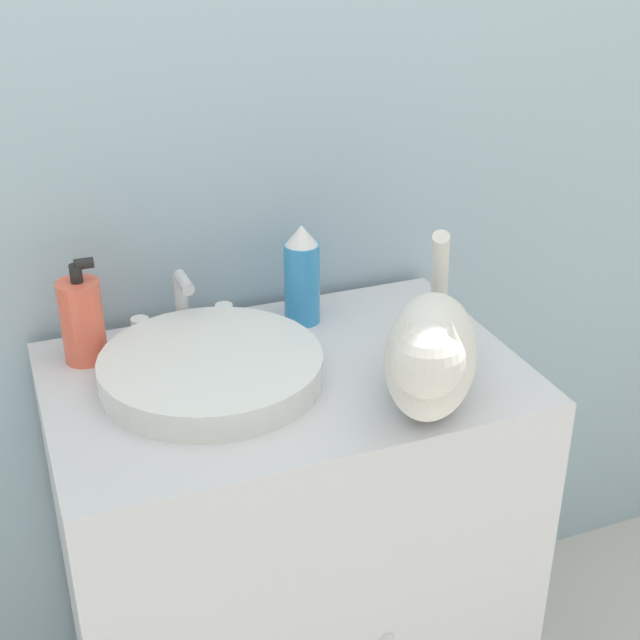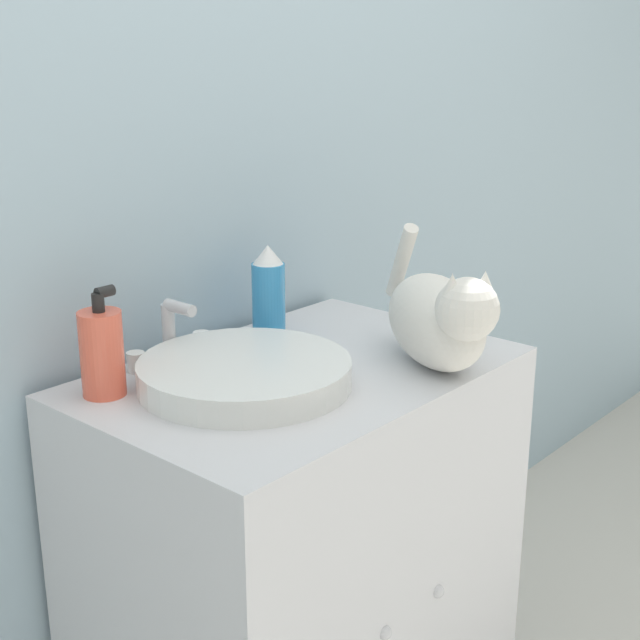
% 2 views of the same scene
% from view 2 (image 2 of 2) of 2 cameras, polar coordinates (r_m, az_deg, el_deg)
% --- Properties ---
extents(wall_back, '(6.00, 0.05, 2.50)m').
position_cam_2_polar(wall_back, '(1.68, -9.11, 12.91)').
color(wall_back, '#9EB7C6').
rests_on(wall_back, ground_plane).
extents(vanity_cabinet, '(0.76, 0.52, 0.83)m').
position_cam_2_polar(vanity_cabinet, '(1.74, -1.19, -16.05)').
color(vanity_cabinet, silver).
rests_on(vanity_cabinet, ground_plane).
extents(sink_basin, '(0.35, 0.35, 0.05)m').
position_cam_2_polar(sink_basin, '(1.48, -4.84, -3.43)').
color(sink_basin, white).
rests_on(sink_basin, vanity_cabinet).
extents(faucet, '(0.18, 0.08, 0.12)m').
position_cam_2_polar(faucet, '(1.60, -9.50, -1.03)').
color(faucet, silver).
rests_on(faucet, vanity_cabinet).
extents(cat, '(0.26, 0.36, 0.23)m').
position_cam_2_polar(cat, '(1.55, 7.68, 0.12)').
color(cat, silver).
rests_on(cat, vanity_cabinet).
extents(soap_bottle, '(0.07, 0.07, 0.18)m').
position_cam_2_polar(soap_bottle, '(1.46, -13.78, -2.00)').
color(soap_bottle, '#EF6047').
rests_on(soap_bottle, vanity_cabinet).
extents(spray_bottle, '(0.06, 0.06, 0.18)m').
position_cam_2_polar(spray_bottle, '(1.70, -3.32, 1.69)').
color(spray_bottle, '#338CCC').
rests_on(spray_bottle, vanity_cabinet).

